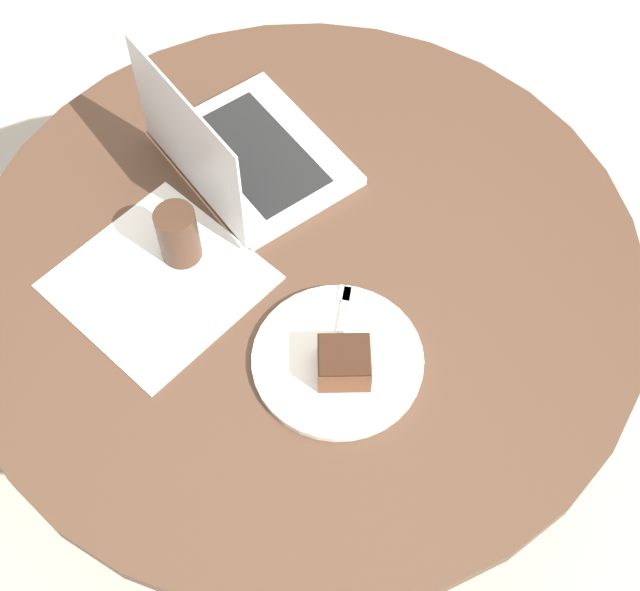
{
  "coord_description": "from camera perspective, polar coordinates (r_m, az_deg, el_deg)",
  "views": [
    {
      "loc": [
        -0.39,
        -0.71,
        1.97
      ],
      "look_at": [
        -0.03,
        -0.09,
        0.8
      ],
      "focal_mm": 50.0,
      "sensor_mm": 36.0,
      "label": 1
    }
  ],
  "objects": [
    {
      "name": "cake_slice",
      "position": [
        1.32,
        1.56,
        -4.31
      ],
      "size": [
        0.1,
        0.1,
        0.05
      ],
      "rotation": [
        0.0,
        0.0,
        5.76
      ],
      "color": "brown",
      "rests_on": "plate"
    },
    {
      "name": "ground_plane",
      "position": [
        2.13,
        -0.73,
        -9.13
      ],
      "size": [
        12.0,
        12.0,
        0.0
      ],
      "primitive_type": "plane",
      "color": "#B7AD9E"
    },
    {
      "name": "fork",
      "position": [
        1.38,
        1.41,
        -1.75
      ],
      "size": [
        0.13,
        0.14,
        0.0
      ],
      "rotation": [
        0.0,
        0.0,
        7.15
      ],
      "color": "silver",
      "rests_on": "plate"
    },
    {
      "name": "dining_table",
      "position": [
        1.61,
        -0.96,
        -1.15
      ],
      "size": [
        1.12,
        1.12,
        0.76
      ],
      "color": "#4C3323",
      "rests_on": "ground_plane"
    },
    {
      "name": "paper_document",
      "position": [
        1.46,
        -10.26,
        0.89
      ],
      "size": [
        0.36,
        0.36,
        0.0
      ],
      "rotation": [
        0.0,
        0.0,
        0.29
      ],
      "color": "white",
      "rests_on": "dining_table"
    },
    {
      "name": "coffee_glass",
      "position": [
        1.44,
        -9.06,
        3.83
      ],
      "size": [
        0.07,
        0.07,
        0.11
      ],
      "color": "#3D2619",
      "rests_on": "dining_table"
    },
    {
      "name": "plate",
      "position": [
        1.36,
        1.14,
        -4.14
      ],
      "size": [
        0.26,
        0.26,
        0.01
      ],
      "color": "silver",
      "rests_on": "dining_table"
    },
    {
      "name": "laptop",
      "position": [
        1.55,
        -5.12,
        9.08
      ],
      "size": [
        0.28,
        0.34,
        0.24
      ],
      "rotation": [
        0.0,
        0.0,
        4.81
      ],
      "color": "silver",
      "rests_on": "dining_table"
    }
  ]
}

